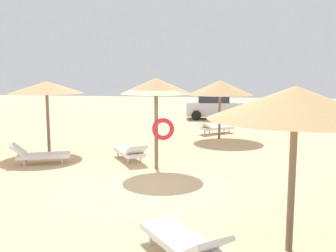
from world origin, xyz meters
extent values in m
plane|color=#D1B284|center=(0.00, 0.00, 0.00)|extent=(80.00, 80.00, 0.00)
cylinder|color=#75604C|center=(3.31, -3.30, 1.17)|extent=(0.12, 0.12, 2.35)
cone|color=tan|center=(3.31, -3.30, 2.52)|extent=(2.86, 2.86, 0.54)
cylinder|color=#75604C|center=(-4.79, 3.48, 1.18)|extent=(0.12, 0.12, 2.37)
cone|color=tan|center=(-4.79, 3.48, 2.50)|extent=(2.78, 2.78, 0.46)
cylinder|color=#75604C|center=(1.52, 7.77, 1.07)|extent=(0.12, 0.12, 2.14)
cone|color=tan|center=(1.52, 7.77, 2.38)|extent=(2.99, 2.99, 0.67)
cylinder|color=#75604C|center=(-0.14, 1.76, 1.24)|extent=(0.12, 0.12, 2.48)
cone|color=tan|center=(-0.14, 1.76, 2.63)|extent=(2.24, 2.24, 0.49)
torus|color=red|center=(0.08, 1.76, 1.27)|extent=(0.71, 0.30, 0.70)
cube|color=white|center=(-3.98, 1.64, 0.28)|extent=(1.82, 1.25, 0.12)
cube|color=white|center=(-4.72, 1.33, 0.52)|extent=(0.68, 0.77, 0.42)
cylinder|color=silver|center=(-4.45, 1.21, 0.11)|extent=(0.06, 0.06, 0.22)
cylinder|color=silver|center=(-4.62, 1.61, 0.11)|extent=(0.06, 0.06, 0.22)
cylinder|color=silver|center=(-3.34, 1.67, 0.11)|extent=(0.06, 0.06, 0.22)
cylinder|color=silver|center=(-3.51, 2.07, 0.11)|extent=(0.06, 0.06, 0.22)
cube|color=white|center=(1.32, 9.34, 0.28)|extent=(1.73, 1.56, 0.12)
cube|color=white|center=(0.70, 8.84, 0.47)|extent=(0.81, 0.83, 0.33)
cylinder|color=silver|center=(0.99, 8.79, 0.11)|extent=(0.06, 0.06, 0.22)
cylinder|color=silver|center=(0.72, 9.14, 0.11)|extent=(0.06, 0.06, 0.22)
cylinder|color=silver|center=(1.93, 9.54, 0.11)|extent=(0.06, 0.06, 0.22)
cylinder|color=silver|center=(1.66, 9.88, 0.11)|extent=(0.06, 0.06, 0.22)
cube|color=white|center=(-1.36, 2.77, 0.28)|extent=(1.50, 1.76, 0.12)
cube|color=white|center=(-0.90, 2.11, 0.48)|extent=(0.82, 0.79, 0.35)
cylinder|color=silver|center=(-0.83, 2.40, 0.11)|extent=(0.06, 0.06, 0.22)
cylinder|color=silver|center=(-1.20, 2.15, 0.11)|extent=(0.06, 0.06, 0.22)
cylinder|color=silver|center=(-1.52, 3.39, 0.11)|extent=(0.06, 0.06, 0.22)
cylinder|color=silver|center=(-1.88, 3.13, 0.11)|extent=(0.06, 0.06, 0.22)
cube|color=white|center=(1.50, -3.86, 0.28)|extent=(1.58, 1.71, 0.12)
cube|color=white|center=(2.02, -4.47, 0.50)|extent=(0.81, 0.79, 0.38)
cylinder|color=silver|center=(1.29, -3.25, 0.11)|extent=(0.06, 0.06, 0.22)
cylinder|color=silver|center=(0.95, -3.54, 0.11)|extent=(0.06, 0.06, 0.22)
cube|color=brown|center=(3.28, 13.05, 0.45)|extent=(1.54, 0.60, 0.08)
cube|color=brown|center=(2.73, 13.12, 0.21)|extent=(0.17, 0.37, 0.41)
cube|color=brown|center=(3.82, 12.97, 0.21)|extent=(0.17, 0.37, 0.41)
cube|color=silver|center=(0.86, 15.69, 0.67)|extent=(4.21, 2.27, 0.90)
cube|color=#262D38|center=(0.66, 15.66, 1.42)|extent=(2.21, 1.84, 0.60)
cylinder|color=black|center=(2.07, 16.76, 0.32)|extent=(0.67, 0.31, 0.64)
cylinder|color=black|center=(2.33, 15.02, 0.32)|extent=(0.67, 0.31, 0.64)
cylinder|color=black|center=(-0.60, 16.36, 0.32)|extent=(0.67, 0.31, 0.64)
cylinder|color=black|center=(-0.34, 14.62, 0.32)|extent=(0.67, 0.31, 0.64)
camera|label=1|loc=(2.42, -9.60, 2.96)|focal=39.92mm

